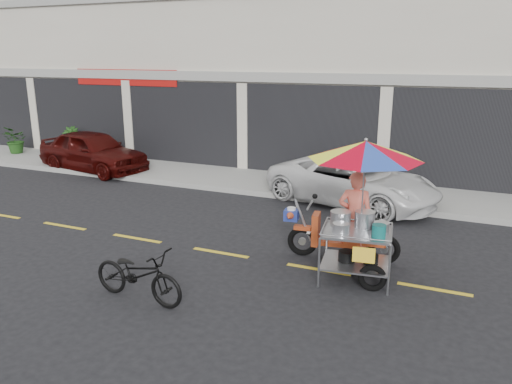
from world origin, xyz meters
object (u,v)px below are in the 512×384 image
at_px(white_pickup, 353,181).
at_px(near_bicycle, 138,274).
at_px(food_vendor_rig, 359,188).
at_px(maroon_sedan, 93,151).

xyz_separation_m(white_pickup, near_bicycle, (-1.91, -6.60, -0.18)).
bearing_deg(white_pickup, food_vendor_rig, -150.33).
relative_size(maroon_sedan, food_vendor_rig, 1.51).
height_order(maroon_sedan, white_pickup, maroon_sedan).
bearing_deg(food_vendor_rig, maroon_sedan, 147.67).
bearing_deg(near_bicycle, white_pickup, -11.96).
height_order(white_pickup, near_bicycle, white_pickup).
bearing_deg(white_pickup, maroon_sedan, 104.21).
bearing_deg(maroon_sedan, white_pickup, -82.77).
xyz_separation_m(near_bicycle, food_vendor_rig, (2.91, 2.44, 1.12)).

